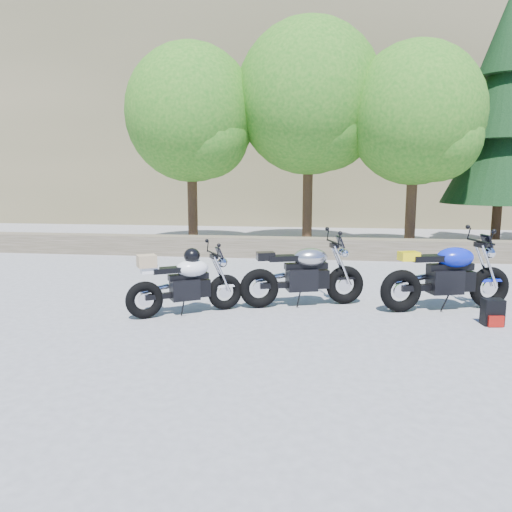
# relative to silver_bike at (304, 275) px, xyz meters

# --- Properties ---
(ground) EXTENTS (90.00, 90.00, 0.00)m
(ground) POSITION_rel_silver_bike_xyz_m (-0.98, -0.81, -0.49)
(ground) COLOR gray
(ground) RESTS_ON ground
(stone_wall) EXTENTS (22.00, 0.55, 0.50)m
(stone_wall) POSITION_rel_silver_bike_xyz_m (-0.98, 4.69, -0.24)
(stone_wall) COLOR brown
(stone_wall) RESTS_ON ground
(hillside) EXTENTS (80.00, 30.00, 15.00)m
(hillside) POSITION_rel_silver_bike_xyz_m (2.02, 27.19, 7.01)
(hillside) COLOR brown
(hillside) RESTS_ON ground
(tree_decid_left) EXTENTS (3.67, 3.67, 5.62)m
(tree_decid_left) POSITION_rel_silver_bike_xyz_m (-3.38, 6.33, 3.14)
(tree_decid_left) COLOR #382314
(tree_decid_left) RESTS_ON ground
(tree_decid_mid) EXTENTS (4.08, 4.08, 6.24)m
(tree_decid_mid) POSITION_rel_silver_bike_xyz_m (-0.08, 6.73, 3.55)
(tree_decid_mid) COLOR #382314
(tree_decid_mid) RESTS_ON ground
(tree_decid_right) EXTENTS (3.54, 3.54, 5.41)m
(tree_decid_right) POSITION_rel_silver_bike_xyz_m (2.72, 6.13, 3.01)
(tree_decid_right) COLOR #382314
(tree_decid_right) RESTS_ON ground
(conifer_near) EXTENTS (3.17, 3.17, 7.06)m
(conifer_near) POSITION_rel_silver_bike_xyz_m (5.22, 7.39, 3.19)
(conifer_near) COLOR #382314
(conifer_near) RESTS_ON ground
(silver_bike) EXTENTS (1.96, 0.85, 1.01)m
(silver_bike) POSITION_rel_silver_bike_xyz_m (0.00, 0.00, 0.00)
(silver_bike) COLOR black
(silver_bike) RESTS_ON ground
(white_bike) EXTENTS (1.59, 1.05, 0.99)m
(white_bike) POSITION_rel_silver_bike_xyz_m (-1.72, -0.72, -0.01)
(white_bike) COLOR black
(white_bike) RESTS_ON ground
(blue_bike) EXTENTS (2.07, 0.87, 1.06)m
(blue_bike) POSITION_rel_silver_bike_xyz_m (2.18, 0.05, 0.02)
(blue_bike) COLOR black
(blue_bike) RESTS_ON ground
(backpack) EXTENTS (0.29, 0.26, 0.37)m
(backpack) POSITION_rel_silver_bike_xyz_m (2.63, -0.70, -0.32)
(backpack) COLOR black
(backpack) RESTS_ON ground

